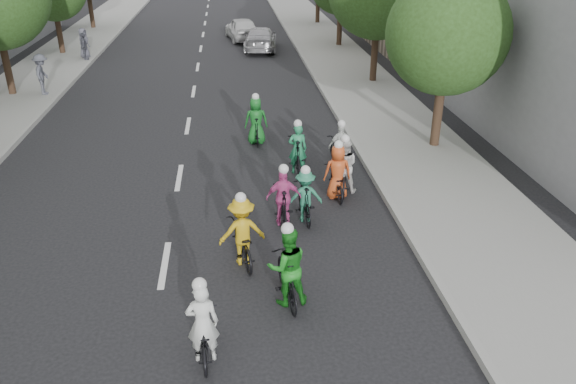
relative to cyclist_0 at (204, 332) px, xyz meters
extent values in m
plane|color=black|center=(-1.03, 3.18, -0.56)|extent=(120.00, 120.00, 0.00)
cube|color=#999993|center=(-7.08, 13.18, -0.47)|extent=(0.18, 80.00, 0.18)
cube|color=gray|center=(6.97, 13.18, -0.49)|extent=(4.00, 80.00, 0.15)
cube|color=#999993|center=(5.02, 13.18, -0.47)|extent=(0.18, 80.00, 0.18)
cylinder|color=black|center=(-9.23, 18.18, 0.68)|extent=(0.32, 0.32, 2.48)
cylinder|color=black|center=(-9.23, 27.18, 0.58)|extent=(0.32, 0.32, 2.27)
cylinder|color=black|center=(-9.23, 36.18, 0.68)|extent=(0.32, 0.32, 2.48)
cylinder|color=black|center=(7.77, 9.78, 0.58)|extent=(0.32, 0.32, 2.27)
sphere|color=#254216|center=(7.77, 9.78, 3.41)|extent=(4.00, 4.00, 4.00)
cylinder|color=black|center=(7.77, 18.78, 0.68)|extent=(0.32, 0.32, 2.48)
cylinder|color=black|center=(7.77, 27.78, 0.58)|extent=(0.32, 0.32, 2.27)
cylinder|color=black|center=(7.77, 36.78, 0.68)|extent=(0.32, 0.32, 2.48)
imported|color=black|center=(0.00, 0.04, -0.16)|extent=(0.58, 1.54, 0.80)
imported|color=silver|center=(0.00, -0.06, 0.24)|extent=(0.60, 0.40, 1.60)
sphere|color=silver|center=(0.00, -0.06, 1.06)|extent=(0.26, 0.26, 0.26)
imported|color=black|center=(1.68, 1.58, -0.03)|extent=(0.70, 1.82, 1.07)
imported|color=#1C801F|center=(1.68, 1.48, 0.31)|extent=(0.92, 0.75, 1.74)
sphere|color=silver|center=(1.68, 1.48, 1.20)|extent=(0.26, 0.26, 0.26)
imported|color=black|center=(0.80, 3.21, -0.09)|extent=(0.94, 1.90, 0.95)
imported|color=gold|center=(0.80, 3.11, 0.27)|extent=(1.17, 0.80, 1.67)
sphere|color=silver|center=(0.80, 3.11, 1.12)|extent=(0.26, 0.26, 0.26)
imported|color=black|center=(1.94, 4.94, -0.04)|extent=(0.53, 1.75, 1.05)
imported|color=#D54B98|center=(1.94, 4.84, 0.22)|extent=(0.93, 0.40, 1.57)
sphere|color=silver|center=(1.94, 4.84, 1.03)|extent=(0.26, 0.26, 0.26)
imported|color=black|center=(3.63, 6.38, -0.14)|extent=(0.59, 1.63, 0.85)
imported|color=#CB4E20|center=(3.63, 6.28, 0.24)|extent=(0.80, 0.53, 1.61)
sphere|color=silver|center=(3.63, 6.28, 1.07)|extent=(0.26, 0.26, 0.26)
imported|color=black|center=(2.71, 8.28, 0.01)|extent=(0.64, 1.94, 1.15)
imported|color=#248554|center=(2.71, 8.18, 0.25)|extent=(0.61, 0.42, 1.62)
sphere|color=silver|center=(2.71, 8.18, 1.08)|extent=(0.26, 0.26, 0.26)
imported|color=black|center=(3.90, 6.78, -0.05)|extent=(1.03, 2.05, 1.03)
imported|color=silver|center=(3.90, 6.68, 0.25)|extent=(0.89, 0.75, 1.63)
sphere|color=silver|center=(3.90, 6.68, 1.08)|extent=(0.26, 0.26, 0.26)
imported|color=black|center=(2.52, 5.10, -0.05)|extent=(0.57, 1.74, 1.03)
imported|color=#297D5B|center=(2.52, 5.00, 0.16)|extent=(0.96, 0.58, 1.44)
sphere|color=silver|center=(2.52, 5.00, 0.90)|extent=(0.26, 0.26, 0.26)
imported|color=black|center=(4.17, 8.68, -0.12)|extent=(0.92, 1.77, 0.89)
imported|color=silver|center=(4.17, 8.58, 0.15)|extent=(0.89, 0.51, 1.42)
sphere|color=silver|center=(4.17, 8.58, 0.88)|extent=(0.26, 0.26, 0.26)
imported|color=black|center=(1.56, 11.09, -0.06)|extent=(0.49, 1.67, 1.00)
imported|color=#176822|center=(1.56, 10.99, 0.29)|extent=(0.84, 0.55, 1.70)
sphere|color=silver|center=(1.56, 10.99, 1.15)|extent=(0.26, 0.26, 0.26)
imported|color=#A6A5AA|center=(2.71, 27.43, 0.13)|extent=(2.35, 4.93, 1.39)
imported|color=silver|center=(1.68, 30.82, 0.19)|extent=(2.45, 4.64, 1.50)
imported|color=#51535E|center=(-7.68, 17.90, 0.50)|extent=(0.75, 1.22, 1.82)
imported|color=#4D4F5A|center=(-7.42, 25.01, 0.34)|extent=(0.59, 0.94, 1.50)
imported|color=#545462|center=(-7.54, 25.65, 0.41)|extent=(0.75, 0.93, 1.65)
camera|label=1|loc=(0.67, -8.14, 6.67)|focal=35.00mm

